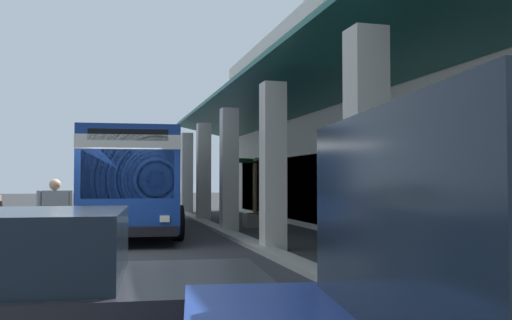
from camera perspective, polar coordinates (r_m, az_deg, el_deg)
The scene contains 5 objects.
ground at distance 15.09m, azimuth 17.36°, elevation -8.48°, with size 120.00×120.00×0.00m, color #2D2D30.
curb_strip at distance 15.94m, azimuth -1.83°, elevation -8.00°, with size 36.36×0.50×0.12m, color #9E998E.
transit_bus at distance 19.42m, azimuth -12.27°, elevation -1.59°, with size 11.38×3.48×3.34m.
pedestrian at distance 11.91m, azimuth -20.09°, elevation -5.47°, with size 0.36×0.70×1.73m.
potted_palm at distance 19.97m, azimuth -0.11°, elevation -4.74°, with size 1.79×2.13×2.56m.
Camera 1 is at (12.67, -0.02, 1.71)m, focal length 38.71 mm.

